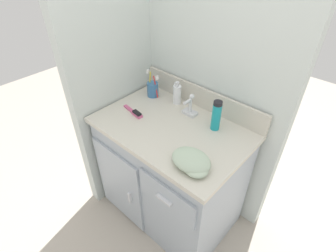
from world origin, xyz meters
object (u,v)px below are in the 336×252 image
toothbrush_cup (153,89)px  soap_dispenser (177,94)px  hairbrush (135,113)px  hand_towel (192,162)px  shaving_cream_can (216,116)px

toothbrush_cup → soap_dispenser: (0.18, 0.04, 0.01)m
soap_dispenser → hairbrush: bearing=-112.0°
toothbrush_cup → hairbrush: size_ratio=1.05×
soap_dispenser → hand_towel: size_ratio=0.76×
shaving_cream_can → hairbrush: shaving_cream_can is taller
soap_dispenser → shaving_cream_can: size_ratio=0.87×
hairbrush → hand_towel: (0.54, -0.11, 0.02)m
toothbrush_cup → soap_dispenser: 0.19m
hairbrush → hand_towel: bearing=-4.3°
soap_dispenser → toothbrush_cup: bearing=-167.3°
shaving_cream_can → hand_towel: 0.35m
toothbrush_cup → soap_dispenser: bearing=12.7°
soap_dispenser → hand_towel: bearing=-42.0°
hand_towel → toothbrush_cup: bearing=150.5°
shaving_cream_can → hairbrush: 0.51m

